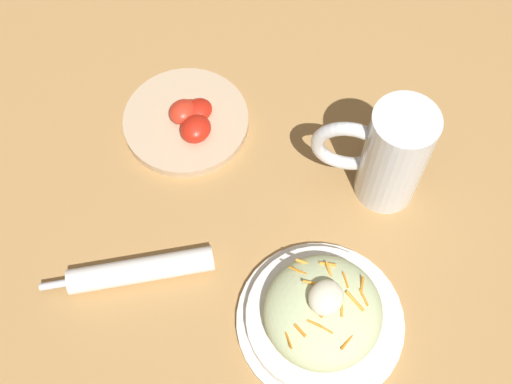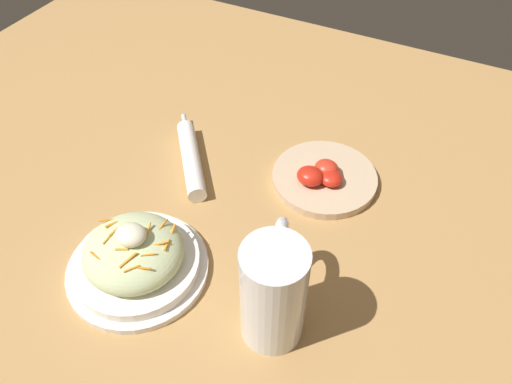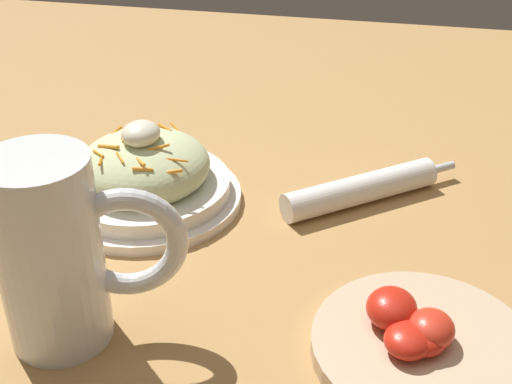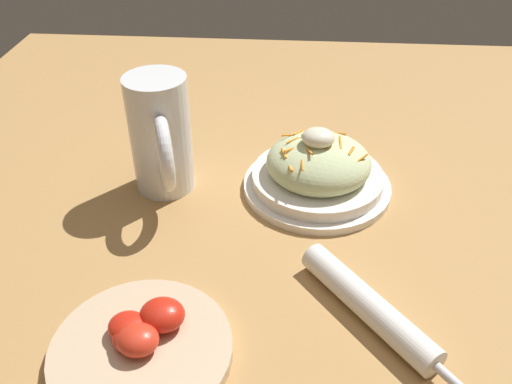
{
  "view_description": "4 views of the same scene",
  "coord_description": "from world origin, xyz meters",
  "views": [
    {
      "loc": [
        0.23,
        0.16,
        0.83
      ],
      "look_at": [
        -0.12,
        -0.03,
        0.07
      ],
      "focal_mm": 47.13,
      "sensor_mm": 36.0,
      "label": 1
    },
    {
      "loc": [
        -0.38,
        0.42,
        0.63
      ],
      "look_at": [
        -0.14,
        -0.05,
        0.07
      ],
      "focal_mm": 34.76,
      "sensor_mm": 36.0,
      "label": 2
    },
    {
      "loc": [
        -0.65,
        -0.15,
        0.41
      ],
      "look_at": [
        -0.1,
        -0.03,
        0.07
      ],
      "focal_mm": 48.62,
      "sensor_mm": 36.0,
      "label": 3
    },
    {
      "loc": [
        -0.07,
        -0.53,
        0.46
      ],
      "look_at": [
        -0.11,
        0.0,
        0.07
      ],
      "focal_mm": 37.63,
      "sensor_mm": 36.0,
      "label": 4
    }
  ],
  "objects": [
    {
      "name": "beer_mug",
      "position": [
        -0.25,
        0.1,
        0.08
      ],
      "size": [
        0.09,
        0.15,
        0.17
      ],
      "color": "white",
      "rests_on": "ground_plane"
    },
    {
      "name": "ground_plane",
      "position": [
        0.0,
        0.0,
        0.0
      ],
      "size": [
        1.43,
        1.43,
        0.0
      ],
      "primitive_type": "plane",
      "color": "#B2844C"
    },
    {
      "name": "salad_plate",
      "position": [
        -0.03,
        0.11,
        0.03
      ],
      "size": [
        0.21,
        0.21,
        0.1
      ],
      "color": "white",
      "rests_on": "ground_plane"
    },
    {
      "name": "napkin_roll",
      "position": [
        0.02,
        -0.12,
        0.02
      ],
      "size": [
        0.16,
        0.19,
        0.03
      ],
      "color": "white",
      "rests_on": "ground_plane"
    },
    {
      "name": "tomato_plate",
      "position": [
        -0.21,
        -0.19,
        0.01
      ],
      "size": [
        0.18,
        0.18,
        0.04
      ],
      "color": "#D1B28E",
      "rests_on": "ground_plane"
    }
  ]
}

